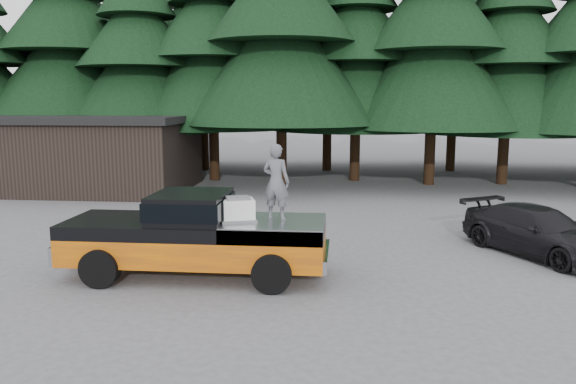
# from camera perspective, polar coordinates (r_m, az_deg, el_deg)

# --- Properties ---
(ground) EXTENTS (120.00, 120.00, 0.00)m
(ground) POSITION_cam_1_polar(r_m,az_deg,el_deg) (12.77, -3.34, -8.77)
(ground) COLOR #4C4C4F
(ground) RESTS_ON ground
(pickup_truck) EXTENTS (6.00, 2.04, 1.33)m
(pickup_truck) POSITION_cam_1_polar(r_m,az_deg,el_deg) (12.92, -9.31, -5.59)
(pickup_truck) COLOR #DD6B03
(pickup_truck) RESTS_ON ground
(truck_cab) EXTENTS (1.66, 1.90, 0.59)m
(truck_cab) POSITION_cam_1_polar(r_m,az_deg,el_deg) (12.73, -9.86, -1.39)
(truck_cab) COLOR black
(truck_cab) RESTS_ON pickup_truck
(air_compressor) EXTENTS (0.83, 0.75, 0.47)m
(air_compressor) POSITION_cam_1_polar(r_m,az_deg,el_deg) (12.38, -5.09, -1.88)
(air_compressor) COLOR silver
(air_compressor) RESTS_ON pickup_truck
(man_on_bed) EXTENTS (0.70, 0.55, 1.69)m
(man_on_bed) POSITION_cam_1_polar(r_m,az_deg,el_deg) (12.42, -1.21, 1.05)
(man_on_bed) COLOR #525359
(man_on_bed) RESTS_ON pickup_truck
(parked_car) EXTENTS (3.69, 4.57, 1.24)m
(parked_car) POSITION_cam_1_polar(r_m,az_deg,el_deg) (15.85, 24.06, -3.67)
(parked_car) COLOR black
(parked_car) RESTS_ON ground
(utility_building) EXTENTS (8.40, 6.40, 3.30)m
(utility_building) POSITION_cam_1_polar(r_m,az_deg,el_deg) (26.45, -18.82, 3.83)
(utility_building) COLOR black
(utility_building) RESTS_ON ground
(treeline) EXTENTS (60.15, 16.05, 17.50)m
(treeline) POSITION_cam_1_polar(r_m,az_deg,el_deg) (29.46, 2.79, 16.63)
(treeline) COLOR black
(treeline) RESTS_ON ground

